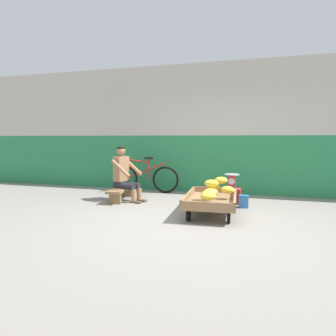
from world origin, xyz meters
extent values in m
plane|color=gray|center=(0.00, 0.00, 0.00)|extent=(80.00, 80.00, 0.00)
cube|color=#287F4C|center=(0.00, 2.87, 0.69)|extent=(16.00, 0.30, 1.37)
cube|color=#B7B2A8|center=(0.00, 2.87, 2.22)|extent=(16.00, 0.30, 1.69)
cube|color=#8E6B47|center=(0.28, 0.71, 0.23)|extent=(0.92, 1.49, 0.05)
cube|color=#8E6B47|center=(-0.12, 0.69, 0.31)|extent=(0.12, 1.44, 0.10)
cube|color=#8E6B47|center=(0.68, 0.73, 0.31)|extent=(0.12, 1.44, 0.10)
cube|color=#8E6B47|center=(0.24, 1.41, 0.31)|extent=(0.84, 0.09, 0.10)
cube|color=#8E6B47|center=(0.32, 0.01, 0.31)|extent=(0.84, 0.09, 0.10)
cylinder|color=black|center=(-0.06, 1.20, 0.09)|extent=(0.06, 0.18, 0.18)
cylinder|color=black|center=(0.57, 1.23, 0.09)|extent=(0.06, 0.18, 0.18)
cylinder|color=black|center=(-0.01, 0.19, 0.09)|extent=(0.06, 0.18, 0.18)
cylinder|color=black|center=(0.62, 0.23, 0.09)|extent=(0.06, 0.18, 0.18)
ellipsoid|color=yellow|center=(0.55, 0.80, 0.42)|extent=(0.29, 0.25, 0.13)
ellipsoid|color=gold|center=(0.31, 0.13, 0.42)|extent=(0.29, 0.27, 0.13)
ellipsoid|color=gold|center=(0.26, 1.14, 0.42)|extent=(0.30, 0.27, 0.13)
ellipsoid|color=yellow|center=(0.30, 0.48, 0.42)|extent=(0.29, 0.26, 0.13)
ellipsoid|color=yellow|center=(0.30, 0.29, 0.42)|extent=(0.29, 0.25, 0.13)
ellipsoid|color=gold|center=(0.30, 0.60, 0.55)|extent=(0.25, 0.19, 0.13)
ellipsoid|color=gold|center=(0.40, 1.04, 0.55)|extent=(0.29, 0.26, 0.13)
cube|color=olive|center=(-1.72, 1.36, 0.24)|extent=(0.41, 1.13, 0.05)
cube|color=olive|center=(-1.76, 1.75, 0.11)|extent=(0.25, 0.10, 0.22)
cube|color=olive|center=(-1.68, 0.98, 0.11)|extent=(0.25, 0.10, 0.22)
cylinder|color=#9E704C|center=(-1.31, 1.34, 0.14)|extent=(0.10, 0.10, 0.27)
cube|color=#4C3D2D|center=(-1.26, 1.33, 0.02)|extent=(0.24, 0.15, 0.04)
cylinder|color=#232328|center=(-1.51, 1.40, 0.32)|extent=(0.42, 0.23, 0.13)
cylinder|color=#9E704C|center=(-1.36, 1.17, 0.14)|extent=(0.10, 0.10, 0.27)
cube|color=#4C3D2D|center=(-1.30, 1.15, 0.02)|extent=(0.24, 0.15, 0.04)
cylinder|color=#232328|center=(-1.55, 1.22, 0.32)|extent=(0.42, 0.23, 0.13)
cube|color=#232328|center=(-1.72, 1.36, 0.34)|extent=(0.29, 0.33, 0.14)
cube|color=#9E704C|center=(-1.72, 1.36, 0.67)|extent=(0.26, 0.36, 0.52)
cylinder|color=#9E704C|center=(-1.52, 1.51, 0.70)|extent=(0.47, 0.20, 0.36)
cylinder|color=#9E704C|center=(-1.62, 1.13, 0.70)|extent=(0.47, 0.20, 0.36)
sphere|color=#9E704C|center=(-1.72, 1.36, 1.05)|extent=(0.19, 0.19, 0.19)
ellipsoid|color=black|center=(-1.72, 1.36, 1.10)|extent=(0.17, 0.17, 0.09)
cube|color=red|center=(0.54, 1.71, 0.15)|extent=(0.36, 0.28, 0.30)
cylinder|color=#28282D|center=(0.54, 1.71, 0.32)|extent=(0.20, 0.20, 0.03)
cube|color=#C6384C|center=(0.54, 1.71, 0.45)|extent=(0.16, 0.10, 0.24)
cylinder|color=white|center=(0.54, 1.66, 0.45)|extent=(0.13, 0.01, 0.13)
cylinder|color=#B2B5BA|center=(0.54, 1.71, 0.58)|extent=(0.30, 0.30, 0.01)
torus|color=black|center=(-2.08, 2.34, 0.32)|extent=(0.64, 0.09, 0.64)
torus|color=black|center=(-1.07, 2.40, 0.32)|extent=(0.64, 0.09, 0.64)
cylinder|color=#AD231E|center=(-1.57, 2.37, 0.52)|extent=(1.03, 0.10, 0.43)
cylinder|color=#AD231E|center=(-1.47, 2.38, 0.56)|extent=(0.04, 0.04, 0.48)
cylinder|color=#AD231E|center=(-1.78, 2.36, 0.76)|extent=(0.62, 0.08, 0.12)
cube|color=black|center=(-1.47, 2.38, 0.83)|extent=(0.21, 0.11, 0.05)
cylinder|color=black|center=(-2.08, 2.34, 0.78)|extent=(0.06, 0.48, 0.03)
cube|color=#3370B7|center=(0.80, 1.37, 0.12)|extent=(0.18, 0.12, 0.24)
camera|label=1|loc=(1.02, -4.41, 1.32)|focal=32.21mm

